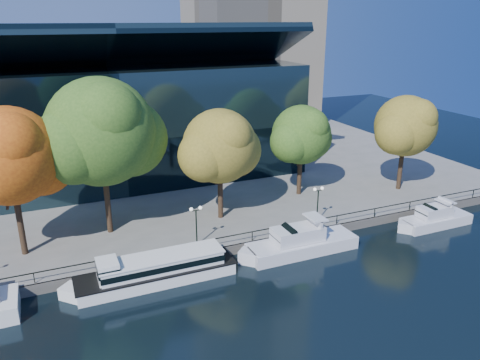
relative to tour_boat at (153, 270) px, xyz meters
name	(u,v)px	position (x,y,z in m)	size (l,w,h in m)	color
ground	(217,275)	(5.51, -1.16, -1.22)	(160.00, 160.00, 0.00)	black
promenade	(136,162)	(5.51, 35.22, -0.72)	(90.00, 67.08, 1.00)	slate
railing	(204,241)	(5.51, 2.09, 0.71)	(88.20, 0.08, 0.99)	black
convention_building	(109,119)	(1.51, 30.63, 7.28)	(50.00, 24.57, 21.43)	black
tour_boat	(153,270)	(0.00, 0.00, 0.00)	(15.17, 3.38, 2.88)	white
cruiser_near	(298,243)	(14.34, -0.34, -0.11)	(12.40, 3.19, 3.59)	silver
cruiser_far	(434,218)	(31.30, -0.85, -0.25)	(9.35, 2.59, 3.06)	silver
tree_1	(11,158)	(-10.07, 8.02, 9.14)	(10.94, 8.97, 13.93)	black
tree_2	(103,134)	(-1.92, 9.70, 10.14)	(13.22, 10.84, 15.87)	black
tree_3	(221,148)	(9.86, 8.64, 7.77)	(9.90, 8.12, 12.13)	black
tree_4	(302,136)	(21.50, 11.59, 7.23)	(8.96, 7.35, 11.20)	black
tree_5	(407,127)	(34.29, 8.12, 7.88)	(9.49, 7.78, 12.07)	black
lamp_1	(196,217)	(5.16, 3.34, 2.76)	(1.26, 0.36, 4.03)	black
lamp_2	(318,196)	(18.79, 3.34, 2.76)	(1.26, 0.36, 4.03)	black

